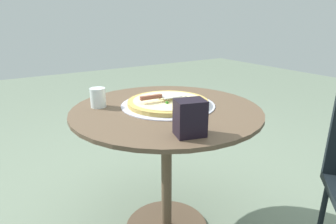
# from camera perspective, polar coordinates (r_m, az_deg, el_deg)

# --- Properties ---
(patio_table) EXTENTS (0.91, 0.91, 0.71)m
(patio_table) POSITION_cam_1_polar(r_m,az_deg,el_deg) (1.43, -0.32, -5.53)
(patio_table) COLOR brown
(patio_table) RESTS_ON ground
(pizza_on_tray) EXTENTS (0.46, 0.46, 0.04)m
(pizza_on_tray) POSITION_cam_1_polar(r_m,az_deg,el_deg) (1.41, 0.01, 1.89)
(pizza_on_tray) COLOR silver
(pizza_on_tray) RESTS_ON patio_table
(pizza_server) EXTENTS (0.09, 0.21, 0.02)m
(pizza_server) POSITION_cam_1_polar(r_m,az_deg,el_deg) (1.38, -1.53, 3.11)
(pizza_server) COLOR silver
(pizza_server) RESTS_ON pizza_on_tray
(drinking_cup) EXTENTS (0.07, 0.07, 0.09)m
(drinking_cup) POSITION_cam_1_polar(r_m,az_deg,el_deg) (1.42, -13.83, 2.82)
(drinking_cup) COLOR white
(drinking_cup) RESTS_ON patio_table
(napkin_dispenser) EXTENTS (0.11, 0.13, 0.14)m
(napkin_dispenser) POSITION_cam_1_polar(r_m,az_deg,el_deg) (1.04, 4.43, -1.17)
(napkin_dispenser) COLOR black
(napkin_dispenser) RESTS_ON patio_table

